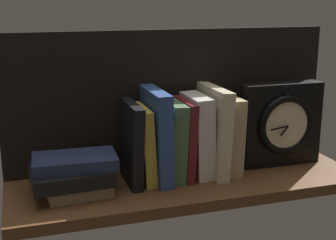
{
  "coord_description": "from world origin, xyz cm",
  "views": [
    {
      "loc": [
        -35.92,
        -97.02,
        41.15
      ],
      "look_at": [
        -3.78,
        3.39,
        13.85
      ],
      "focal_mm": 50.75,
      "sensor_mm": 36.0,
      "label": 1
    }
  ],
  "objects": [
    {
      "name": "ground_plane",
      "position": [
        0.0,
        0.0,
        -1.25
      ],
      "size": [
        81.86,
        25.57,
        2.5
      ],
      "primitive_type": "cube",
      "color": "brown"
    },
    {
      "name": "back_panel",
      "position": [
        0.0,
        12.19,
        16.88
      ],
      "size": [
        81.86,
        1.2,
        33.76
      ],
      "primitive_type": "cube",
      "color": "black",
      "rests_on": "ground_plane"
    },
    {
      "name": "book_black_skeptic",
      "position": [
        -12.59,
        3.39,
        9.18
      ],
      "size": [
        3.24,
        14.85,
        18.45
      ],
      "primitive_type": "cube",
      "rotation": [
        0.0,
        0.05,
        0.0
      ],
      "color": "black",
      "rests_on": "ground_plane"
    },
    {
      "name": "book_yellow_seinlanguage",
      "position": [
        -9.79,
        3.39,
        8.66
      ],
      "size": [
        3.49,
        12.76,
        17.43
      ],
      "primitive_type": "cube",
      "rotation": [
        0.0,
        -0.05,
        0.0
      ],
      "color": "gold",
      "rests_on": "ground_plane"
    },
    {
      "name": "book_blue_modern",
      "position": [
        -6.57,
        3.39,
        10.52
      ],
      "size": [
        3.72,
        16.31,
        21.1
      ],
      "primitive_type": "cube",
      "rotation": [
        0.0,
        -0.02,
        0.0
      ],
      "color": "#2D4C8E",
      "rests_on": "ground_plane"
    },
    {
      "name": "book_green_romantic",
      "position": [
        -2.88,
        3.39,
        9.03
      ],
      "size": [
        4.37,
        13.16,
        18.22
      ],
      "primitive_type": "cube",
      "rotation": [
        0.0,
        0.05,
        0.0
      ],
      "color": "#476B44",
      "rests_on": "ground_plane"
    },
    {
      "name": "book_maroon_dawkins",
      "position": [
        0.17,
        3.39,
        9.1
      ],
      "size": [
        2.75,
        13.33,
        18.26
      ],
      "primitive_type": "cube",
      "rotation": [
        0.0,
        0.04,
        0.0
      ],
      "color": "maroon",
      "rests_on": "ground_plane"
    },
    {
      "name": "book_white_catcher",
      "position": [
        3.54,
        3.39,
        9.58
      ],
      "size": [
        4.85,
        12.45,
        19.29
      ],
      "primitive_type": "cube",
      "rotation": [
        0.0,
        -0.04,
        0.0
      ],
      "color": "silver",
      "rests_on": "ground_plane"
    },
    {
      "name": "book_cream_twain",
      "position": [
        7.39,
        3.39,
        10.42
      ],
      "size": [
        3.84,
        16.4,
        20.94
      ],
      "primitive_type": "cube",
      "rotation": [
        0.0,
        0.04,
        0.0
      ],
      "color": "beige",
      "rests_on": "ground_plane"
    },
    {
      "name": "book_tan_shortstories",
      "position": [
        11.07,
        3.39,
        9.22
      ],
      "size": [
        4.2,
        12.81,
        18.52
      ],
      "primitive_type": "cube",
      "rotation": [
        0.0,
        0.02,
        0.0
      ],
      "color": "tan",
      "rests_on": "ground_plane"
    },
    {
      "name": "framed_clock",
      "position": [
        25.88,
        3.11,
        10.5
      ],
      "size": [
        20.81,
        5.97,
        20.81
      ],
      "color": "black",
      "rests_on": "ground_plane"
    },
    {
      "name": "book_stack_side",
      "position": [
        -26.04,
        -0.17,
        4.48
      ],
      "size": [
        18.68,
        14.43,
        8.57
      ],
      "color": "#9E8966",
      "rests_on": "ground_plane"
    }
  ]
}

